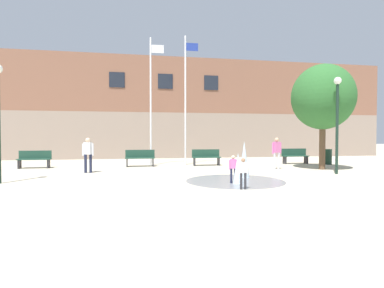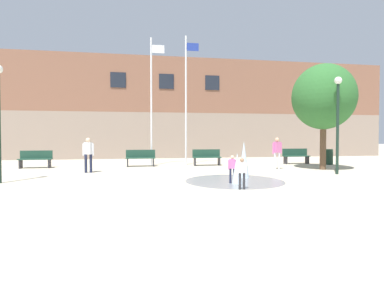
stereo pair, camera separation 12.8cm
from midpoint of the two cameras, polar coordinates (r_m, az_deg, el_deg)
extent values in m
plane|color=#BCB299|center=(6.54, 7.75, -13.24)|extent=(100.00, 100.00, 0.00)
cube|color=gray|center=(25.44, -5.28, 1.62)|extent=(36.00, 6.00, 3.43)
cube|color=brown|center=(25.73, -5.30, 10.14)|extent=(36.00, 6.00, 4.19)
cube|color=#1E232D|center=(22.77, -13.73, 11.77)|extent=(1.10, 0.06, 1.10)
cube|color=#1E232D|center=(22.79, -4.73, 11.80)|extent=(1.10, 0.06, 1.10)
cube|color=#1E232D|center=(23.34, 4.04, 11.55)|extent=(1.10, 0.06, 1.10)
cylinder|color=gray|center=(11.29, 8.39, -6.96)|extent=(3.65, 3.65, 0.01)
cone|color=silver|center=(10.59, 8.94, -4.59)|extent=(0.37, 0.37, 1.09)
cone|color=silver|center=(12.18, 10.14, -2.90)|extent=(0.43, 0.43, 1.46)
cube|color=#28282D|center=(17.79, -29.66, -3.35)|extent=(0.06, 0.40, 0.44)
cube|color=#28282D|center=(17.36, -25.31, -3.41)|extent=(0.06, 0.40, 0.44)
cube|color=#1E4233|center=(17.54, -27.52, -2.58)|extent=(1.60, 0.44, 0.05)
cube|color=#1E4233|center=(17.72, -27.33, -1.78)|extent=(1.60, 0.04, 0.42)
cube|color=#28282D|center=(16.66, -11.95, -3.50)|extent=(0.06, 0.40, 0.44)
cube|color=#28282D|center=(16.66, -7.13, -3.48)|extent=(0.06, 0.40, 0.44)
cube|color=#1E4233|center=(16.63, -9.54, -2.65)|extent=(1.60, 0.44, 0.05)
cube|color=#1E4233|center=(16.81, -9.55, -1.80)|extent=(1.60, 0.04, 0.42)
cube|color=#28282D|center=(16.82, 0.76, -3.42)|extent=(0.06, 0.40, 0.44)
cube|color=#28282D|center=(17.12, 5.38, -3.34)|extent=(0.06, 0.40, 0.44)
cube|color=#1E4233|center=(16.94, 3.09, -2.55)|extent=(1.60, 0.44, 0.05)
cube|color=#1E4233|center=(17.12, 2.94, -1.72)|extent=(1.60, 0.04, 0.42)
cube|color=#28282D|center=(18.75, 17.57, -2.98)|extent=(0.06, 0.40, 0.44)
cube|color=#28282D|center=(19.42, 21.25, -2.86)|extent=(0.06, 0.40, 0.44)
cube|color=#1E4233|center=(19.06, 19.45, -2.19)|extent=(1.60, 0.44, 0.05)
cube|color=#1E4233|center=(19.22, 19.16, -1.45)|extent=(1.60, 0.04, 0.42)
cylinder|color=#1E233D|center=(14.41, -19.33, -3.53)|extent=(0.12, 0.12, 0.84)
cylinder|color=#1E233D|center=(14.37, -18.46, -3.53)|extent=(0.12, 0.12, 0.84)
cube|color=white|center=(14.35, -18.92, -0.79)|extent=(0.39, 0.33, 0.54)
sphere|color=beige|center=(14.34, -18.93, 0.71)|extent=(0.21, 0.21, 0.21)
cylinder|color=white|center=(14.39, -19.74, -1.01)|extent=(0.08, 0.08, 0.55)
cylinder|color=white|center=(14.32, -18.09, -1.00)|extent=(0.08, 0.08, 0.55)
cylinder|color=#28282D|center=(9.50, 9.48, -7.01)|extent=(0.07, 0.07, 0.52)
cylinder|color=#28282D|center=(9.54, 10.26, -6.97)|extent=(0.07, 0.07, 0.52)
cube|color=white|center=(9.47, 9.88, -4.43)|extent=(0.24, 0.20, 0.33)
sphere|color=#997051|center=(9.45, 9.89, -3.02)|extent=(0.13, 0.13, 0.13)
cylinder|color=white|center=(9.43, 9.13, -4.66)|extent=(0.05, 0.05, 0.34)
cylinder|color=white|center=(9.51, 10.62, -4.61)|extent=(0.05, 0.05, 0.34)
cylinder|color=silver|center=(15.61, 15.76, -3.12)|extent=(0.12, 0.12, 0.84)
cylinder|color=silver|center=(15.71, 16.48, -3.10)|extent=(0.12, 0.12, 0.84)
cube|color=pink|center=(15.62, 16.14, -0.58)|extent=(0.39, 0.30, 0.54)
sphere|color=tan|center=(15.61, 16.15, 0.79)|extent=(0.21, 0.21, 0.21)
cylinder|color=pink|center=(15.53, 15.44, -0.79)|extent=(0.08, 0.08, 0.55)
cylinder|color=pink|center=(15.71, 16.83, -0.78)|extent=(0.08, 0.08, 0.55)
cylinder|color=#1E233D|center=(10.71, 7.67, -6.04)|extent=(0.07, 0.07, 0.52)
cylinder|color=#1E233D|center=(10.75, 8.37, -6.01)|extent=(0.07, 0.07, 0.52)
cube|color=pink|center=(10.68, 8.03, -3.75)|extent=(0.23, 0.17, 0.33)
sphere|color=beige|center=(10.66, 8.04, -2.50)|extent=(0.13, 0.13, 0.13)
cylinder|color=pink|center=(10.64, 7.36, -3.95)|extent=(0.05, 0.05, 0.34)
cylinder|color=pink|center=(10.72, 8.69, -3.91)|extent=(0.05, 0.05, 0.34)
cylinder|color=silver|center=(17.34, -7.55, 7.99)|extent=(0.10, 0.10, 7.25)
cube|color=silver|center=(17.95, -6.25, 17.54)|extent=(0.70, 0.02, 0.45)
cylinder|color=silver|center=(17.54, -0.95, 8.28)|extent=(0.10, 0.10, 7.46)
cube|color=#233893|center=(18.23, 0.35, 18.00)|extent=(0.70, 0.02, 0.45)
cylinder|color=#192D23|center=(14.54, 26.21, 2.52)|extent=(0.12, 0.12, 3.92)
sphere|color=white|center=(14.74, 26.31, 10.79)|extent=(0.32, 0.32, 0.32)
cylinder|color=#193323|center=(19.36, 24.64, -2.23)|extent=(0.56, 0.56, 0.90)
cylinder|color=brown|center=(16.29, 23.88, -0.96)|extent=(0.29, 0.29, 2.00)
ellipsoid|color=#2D662D|center=(16.39, 23.98, 8.22)|extent=(3.05, 3.05, 3.24)
camera|label=1|loc=(0.06, -89.73, 0.01)|focal=28.00mm
camera|label=2|loc=(0.06, 90.27, -0.01)|focal=28.00mm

